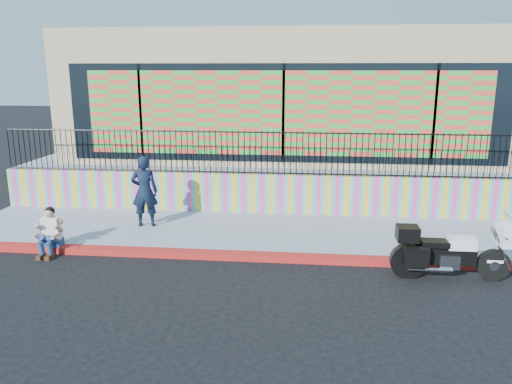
# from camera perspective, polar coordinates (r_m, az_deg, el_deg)

# --- Properties ---
(ground) EXTENTS (90.00, 90.00, 0.00)m
(ground) POSITION_cam_1_polar(r_m,az_deg,el_deg) (11.06, 1.84, -7.81)
(ground) COLOR black
(ground) RESTS_ON ground
(red_curb) EXTENTS (16.00, 0.30, 0.15)m
(red_curb) POSITION_cam_1_polar(r_m,az_deg,el_deg) (11.03, 1.85, -7.45)
(red_curb) COLOR #B60D2A
(red_curb) RESTS_ON ground
(sidewalk) EXTENTS (16.00, 3.00, 0.15)m
(sidewalk) POSITION_cam_1_polar(r_m,az_deg,el_deg) (12.58, 2.40, -4.73)
(sidewalk) COLOR #8C94A8
(sidewalk) RESTS_ON ground
(mural_wall) EXTENTS (16.00, 0.20, 1.10)m
(mural_wall) POSITION_cam_1_polar(r_m,az_deg,el_deg) (13.94, 2.84, -0.20)
(mural_wall) COLOR #F6409E
(mural_wall) RESTS_ON sidewalk
(metal_fence) EXTENTS (15.80, 0.04, 1.20)m
(metal_fence) POSITION_cam_1_polar(r_m,az_deg,el_deg) (13.71, 2.90, 4.46)
(metal_fence) COLOR black
(metal_fence) RESTS_ON mural_wall
(elevated_platform) EXTENTS (16.00, 10.00, 1.25)m
(elevated_platform) POSITION_cam_1_polar(r_m,az_deg,el_deg) (18.94, 3.71, 3.30)
(elevated_platform) COLOR #8C94A8
(elevated_platform) RESTS_ON ground
(storefront_building) EXTENTS (14.00, 8.06, 4.00)m
(storefront_building) POSITION_cam_1_polar(r_m,az_deg,el_deg) (18.42, 3.81, 11.23)
(storefront_building) COLOR tan
(storefront_building) RESTS_ON elevated_platform
(police_motorcycle) EXTENTS (2.29, 0.76, 1.42)m
(police_motorcycle) POSITION_cam_1_polar(r_m,az_deg,el_deg) (10.65, 21.21, -6.23)
(police_motorcycle) COLOR black
(police_motorcycle) RESTS_ON ground
(police_officer) EXTENTS (0.72, 0.52, 1.83)m
(police_officer) POSITION_cam_1_polar(r_m,az_deg,el_deg) (12.99, -12.62, 0.08)
(police_officer) COLOR black
(police_officer) RESTS_ON sidewalk
(seated_man) EXTENTS (0.54, 0.71, 1.06)m
(seated_man) POSITION_cam_1_polar(r_m,az_deg,el_deg) (12.14, -22.58, -4.66)
(seated_man) COLOR navy
(seated_man) RESTS_ON ground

